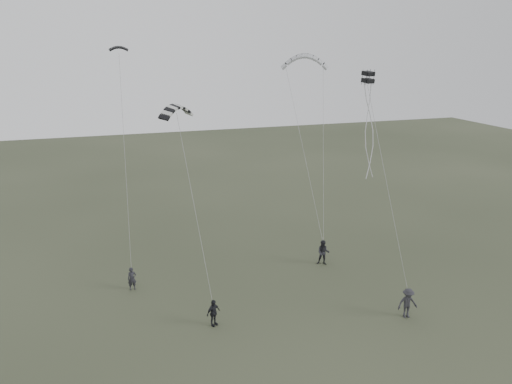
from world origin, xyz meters
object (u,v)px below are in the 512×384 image
object	(u,v)px
flyer_center	(213,313)
kite_striped	(176,106)
flyer_right	(323,253)
kite_pale_large	(305,56)
flyer_far	(408,303)
kite_box	(368,77)
flyer_left	(132,279)
kite_dark_small	(118,47)

from	to	relation	value
flyer_center	kite_striped	distance (m)	12.82
flyer_right	kite_pale_large	world-z (taller)	kite_pale_large
flyer_far	kite_box	world-z (taller)	kite_box
flyer_left	kite_pale_large	bearing A→B (deg)	18.96
kite_dark_small	kite_striped	size ratio (longest dim) A/B	0.48
flyer_right	kite_striped	bearing A→B (deg)	-148.11
flyer_left	kite_dark_small	distance (m)	15.99
flyer_center	flyer_far	distance (m)	11.92
flyer_center	kite_dark_small	distance (m)	19.15
kite_dark_small	flyer_left	bearing A→B (deg)	-95.85
kite_box	kite_striped	bearing A→B (deg)	150.10
flyer_right	kite_box	distance (m)	13.74
kite_striped	kite_dark_small	bearing A→B (deg)	74.20
kite_dark_small	kite_box	world-z (taller)	kite_dark_small
flyer_left	kite_dark_small	bearing A→B (deg)	79.46
flyer_far	kite_dark_small	xyz separation A→B (m)	(-15.31, 13.84, 15.07)
flyer_far	kite_box	size ratio (longest dim) A/B	2.76
flyer_right	kite_pale_large	distance (m)	15.95
flyer_center	kite_box	size ratio (longest dim) A/B	2.39
flyer_far	kite_dark_small	world-z (taller)	kite_dark_small
kite_dark_small	kite_pale_large	xyz separation A→B (m)	(14.74, 1.72, -0.72)
flyer_center	kite_striped	size ratio (longest dim) A/B	0.62
kite_dark_small	kite_striped	world-z (taller)	kite_dark_small
flyer_left	kite_striped	distance (m)	12.25
flyer_right	flyer_far	xyz separation A→B (m)	(1.58, -8.66, -0.00)
flyer_center	kite_pale_large	size ratio (longest dim) A/B	0.44
flyer_right	kite_striped	world-z (taller)	kite_striped
flyer_left	kite_pale_large	world-z (taller)	kite_pale_large
flyer_left	flyer_center	size ratio (longest dim) A/B	0.96
flyer_center	kite_dark_small	world-z (taller)	kite_dark_small
flyer_center	flyer_far	xyz separation A→B (m)	(11.58, -2.79, 0.13)
flyer_far	kite_dark_small	size ratio (longest dim) A/B	1.51
flyer_right	flyer_far	world-z (taller)	flyer_right
kite_pale_large	kite_box	xyz separation A→B (m)	(-0.10, -10.33, -1.07)
flyer_center	flyer_far	size ratio (longest dim) A/B	0.87
kite_striped	flyer_center	bearing A→B (deg)	-122.89
kite_pale_large	kite_box	size ratio (longest dim) A/B	5.42
flyer_center	kite_striped	bearing A→B (deg)	70.36
flyer_left	flyer_right	bearing A→B (deg)	-5.65
flyer_far	kite_pale_large	distance (m)	21.17
flyer_far	kite_striped	bearing A→B (deg)	155.06
flyer_far	kite_dark_small	distance (m)	25.55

